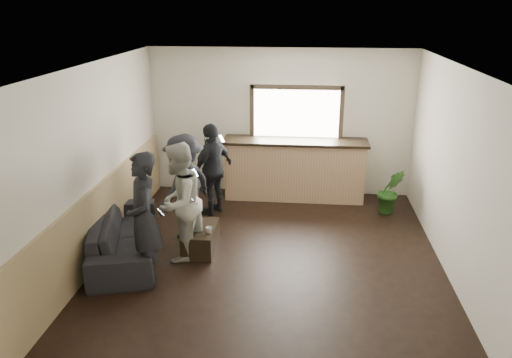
# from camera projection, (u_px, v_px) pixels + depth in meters

# --- Properties ---
(ground) EXTENTS (5.00, 6.00, 0.01)m
(ground) POSITION_uv_depth(u_px,v_px,m) (268.00, 264.00, 7.21)
(ground) COLOR black
(room_shell) EXTENTS (5.01, 6.01, 2.80)m
(room_shell) POSITION_uv_depth(u_px,v_px,m) (215.00, 166.00, 6.78)
(room_shell) COLOR silver
(room_shell) RESTS_ON ground
(bar_counter) EXTENTS (2.70, 0.68, 2.13)m
(bar_counter) POSITION_uv_depth(u_px,v_px,m) (295.00, 166.00, 9.49)
(bar_counter) COLOR tan
(bar_counter) RESTS_ON ground
(sofa) EXTENTS (1.43, 2.37, 0.65)m
(sofa) POSITION_uv_depth(u_px,v_px,m) (124.00, 235.00, 7.40)
(sofa) COLOR black
(sofa) RESTS_ON ground
(coffee_table) EXTENTS (0.46, 0.82, 0.36)m
(coffee_table) POSITION_uv_depth(u_px,v_px,m) (201.00, 239.00, 7.59)
(coffee_table) COLOR black
(coffee_table) RESTS_ON ground
(cup_a) EXTENTS (0.14, 0.14, 0.09)m
(cup_a) POSITION_uv_depth(u_px,v_px,m) (199.00, 220.00, 7.69)
(cup_a) COLOR silver
(cup_a) RESTS_ON coffee_table
(cup_b) EXTENTS (0.11, 0.11, 0.09)m
(cup_b) POSITION_uv_depth(u_px,v_px,m) (209.00, 230.00, 7.35)
(cup_b) COLOR silver
(cup_b) RESTS_ON coffee_table
(potted_plant) EXTENTS (0.49, 0.41, 0.83)m
(potted_plant) POSITION_uv_depth(u_px,v_px,m) (390.00, 191.00, 8.85)
(potted_plant) COLOR #2D6623
(potted_plant) RESTS_ON ground
(person_a) EXTENTS (0.67, 0.78, 1.81)m
(person_a) POSITION_uv_depth(u_px,v_px,m) (144.00, 219.00, 6.52)
(person_a) COLOR black
(person_a) RESTS_ON ground
(person_b) EXTENTS (0.88, 1.00, 1.75)m
(person_b) POSITION_uv_depth(u_px,v_px,m) (179.00, 202.00, 7.14)
(person_b) COLOR #B3B1A2
(person_b) RESTS_ON ground
(person_c) EXTENTS (1.07, 1.25, 1.68)m
(person_c) POSITION_uv_depth(u_px,v_px,m) (185.00, 187.00, 7.84)
(person_c) COLOR black
(person_c) RESTS_ON ground
(person_d) EXTENTS (0.82, 1.03, 1.63)m
(person_d) POSITION_uv_depth(u_px,v_px,m) (213.00, 169.00, 8.74)
(person_d) COLOR black
(person_d) RESTS_ON ground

